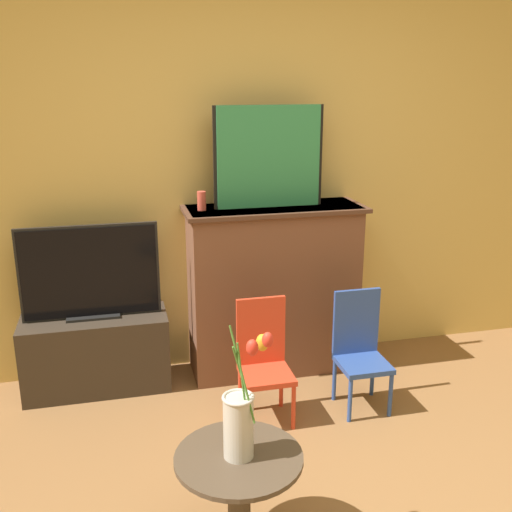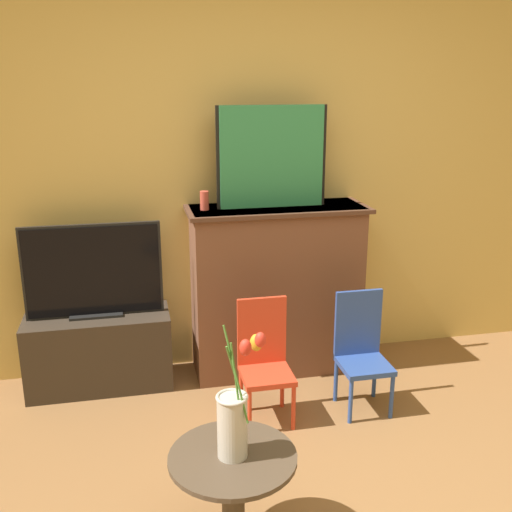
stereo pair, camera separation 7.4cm
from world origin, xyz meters
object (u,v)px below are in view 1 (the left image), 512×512
Objects in this scene: chair_blue at (360,346)px; painting at (269,157)px; tv_monitor at (90,273)px; vase_tulips at (240,418)px; chair_red at (264,356)px.

painting is at bearing 125.34° from chair_blue.
tv_monitor is (-1.09, -0.01, -0.65)m from painting.
tv_monitor is at bearing 110.48° from vase_tulips.
tv_monitor reaches higher than chair_red.
chair_blue is (0.40, -0.56, -1.03)m from painting.
chair_red is (0.92, -0.55, -0.38)m from tv_monitor.
chair_red is 1.24× the size of vase_tulips.
chair_red is at bearing 70.82° from vase_tulips.
chair_blue is 1.24× the size of vase_tulips.
painting reaches higher than chair_red.
vase_tulips reaches higher than chair_red.
chair_red is at bearing -30.91° from tv_monitor.
chair_red and chair_blue have the same top height.
painting is 1.18m from chair_red.
vase_tulips is (0.57, -1.53, -0.12)m from tv_monitor.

